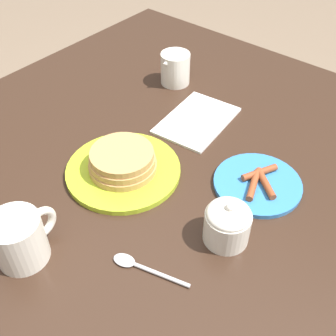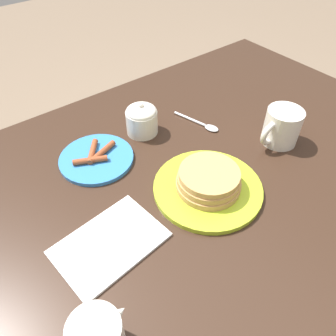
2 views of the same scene
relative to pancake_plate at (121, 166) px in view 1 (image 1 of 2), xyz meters
name	(u,v)px [view 1 (image 1 of 2)]	position (x,y,z in m)	size (l,w,h in m)	color
ground_plane	(138,336)	(0.00, 0.01, -0.77)	(8.00, 8.00, 0.00)	#7A6651
dining_table	(124,207)	(0.00, 0.01, -0.13)	(1.32, 1.01, 0.75)	#332116
pancake_plate	(121,166)	(0.00, 0.00, 0.00)	(0.24, 0.24, 0.06)	#AAC628
side_plate_bacon	(258,183)	(0.15, -0.23, -0.01)	(0.18, 0.18, 0.02)	#337AC6
coffee_mug	(20,238)	(-0.25, -0.01, 0.03)	(0.12, 0.09, 0.09)	silver
creamer_pitcher	(175,68)	(0.34, 0.14, 0.02)	(0.11, 0.08, 0.09)	silver
sugar_bowl	(227,223)	(0.00, -0.26, 0.02)	(0.08, 0.08, 0.09)	silver
napkin	(197,120)	(0.24, -0.01, -0.02)	(0.21, 0.15, 0.01)	white
spoon	(138,266)	(-0.15, -0.18, -0.02)	(0.05, 0.14, 0.01)	silver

